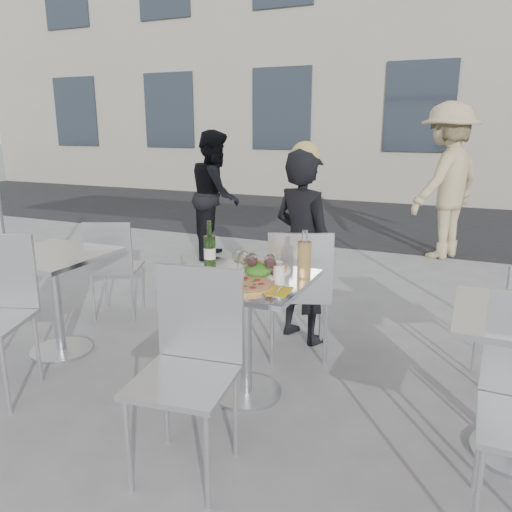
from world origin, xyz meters
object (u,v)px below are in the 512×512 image
at_px(side_table_left, 55,282).
at_px(pizza_far, 266,267).
at_px(wineglass_red_a, 252,261).
at_px(napkin_right, 273,290).
at_px(main_table, 246,312).
at_px(pizza_near, 245,285).
at_px(sugar_shaker, 279,271).
at_px(chair_near, 191,354).
at_px(wine_bottle, 210,249).
at_px(wineglass_red_b, 270,262).
at_px(carafe, 304,259).
at_px(wineglass_white_a, 238,257).
at_px(pedestrian_a, 216,195).
at_px(woman_diner, 303,247).
at_px(side_chair_lfar, 113,261).
at_px(chair_far, 299,284).
at_px(salad_plate, 258,272).
at_px(pedestrian_b, 446,182).
at_px(wineglass_white_b, 243,259).

relative_size(side_table_left, pizza_far, 2.46).
bearing_deg(wineglass_red_a, napkin_right, -37.68).
distance_m(pizza_far, wineglass_red_a, 0.23).
relative_size(main_table, pizza_near, 2.35).
xyz_separation_m(sugar_shaker, wineglass_red_a, (-0.15, -0.05, 0.06)).
distance_m(chair_near, wineglass_red_a, 0.74).
xyz_separation_m(wine_bottle, wineglass_red_b, (0.45, -0.11, -0.00)).
height_order(carafe, wineglass_white_a, carafe).
bearing_deg(pedestrian_a, pizza_near, -172.45).
bearing_deg(sugar_shaker, woman_diner, 99.42).
bearing_deg(pizza_far, carafe, -15.61).
distance_m(wine_bottle, wineglass_white_a, 0.25).
xyz_separation_m(chair_near, side_chair_lfar, (-1.59, 1.39, -0.06)).
relative_size(side_table_left, chair_far, 0.79).
bearing_deg(wineglass_white_a, napkin_right, -32.06).
height_order(side_table_left, chair_far, chair_far).
height_order(side_chair_lfar, carafe, carafe).
bearing_deg(carafe, sugar_shaker, -143.96).
height_order(wineglass_white_a, wineglass_red_a, same).
xyz_separation_m(main_table, napkin_right, (0.23, -0.15, 0.21)).
bearing_deg(pedestrian_a, salad_plate, -170.97).
height_order(wine_bottle, wineglass_white_a, wine_bottle).
relative_size(chair_far, woman_diner, 0.65).
bearing_deg(pedestrian_b, wineglass_red_b, 16.08).
bearing_deg(napkin_right, carafe, 71.40).
bearing_deg(wineglass_red_b, wineglass_white_b, 175.55).
xyz_separation_m(sugar_shaker, napkin_right, (0.04, -0.19, -0.05)).
xyz_separation_m(side_chair_lfar, wineglass_white_a, (1.49, -0.66, 0.35)).
bearing_deg(woman_diner, chair_near, 113.52).
height_order(main_table, wineglass_white_a, wineglass_white_a).
bearing_deg(pizza_near, pedestrian_b, 79.44).
bearing_deg(chair_near, side_chair_lfar, 131.60).
bearing_deg(woman_diner, side_chair_lfar, 32.55).
bearing_deg(wineglass_white_b, wineglass_red_a, -24.13).
height_order(wine_bottle, wineglass_white_b, wine_bottle).
xyz_separation_m(pizza_far, wineglass_red_a, (0.00, -0.21, 0.09)).
bearing_deg(napkin_right, pedestrian_a, 119.83).
distance_m(salad_plate, sugar_shaker, 0.13).
bearing_deg(pizza_near, napkin_right, -0.26).
xyz_separation_m(chair_far, wineglass_red_a, (-0.10, -0.58, 0.30)).
bearing_deg(pedestrian_b, chair_near, 16.13).
bearing_deg(pizza_near, carafe, 49.07).
xyz_separation_m(main_table, wine_bottle, (-0.31, 0.13, 0.32)).
relative_size(salad_plate, wineglass_white_b, 1.40).
distance_m(pizza_near, salad_plate, 0.19).
relative_size(main_table, sugar_shaker, 7.01).
bearing_deg(main_table, wineglass_red_b, 8.11).
height_order(pizza_near, wineglass_white_b, wineglass_white_b).
relative_size(wineglass_white_a, napkin_right, 0.79).
relative_size(woman_diner, sugar_shaker, 13.66).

